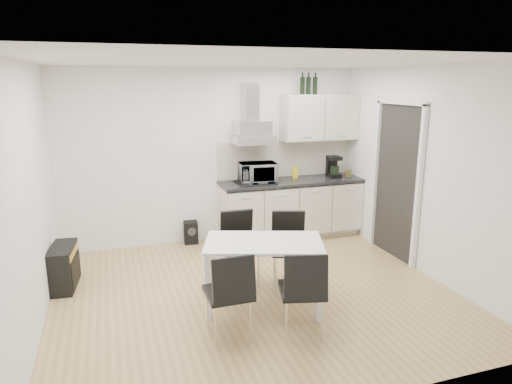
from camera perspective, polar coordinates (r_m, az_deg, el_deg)
ground at (r=5.43m, az=-0.20°, el=-12.53°), size 4.50×4.50×0.00m
wall_back at (r=6.89m, az=-5.35°, el=4.47°), size 4.50×0.10×2.60m
wall_front at (r=3.23m, az=10.84°, el=-6.59°), size 4.50×0.10×2.60m
wall_left at (r=4.83m, az=-26.56°, el=-0.99°), size 0.10×4.00×2.60m
wall_right at (r=6.06m, az=20.48°, el=2.37°), size 0.10×4.00×2.60m
ceiling at (r=4.87m, az=-0.23°, el=16.03°), size 4.50×4.50×0.00m
doorway at (r=6.52m, az=17.05°, el=1.14°), size 0.08×1.04×2.10m
kitchenette at (r=7.09m, az=4.60°, el=0.88°), size 2.22×0.64×2.52m
dining_table at (r=4.89m, az=0.98°, el=-7.26°), size 1.40×1.06×0.75m
chair_far_left at (r=5.50m, az=-1.92°, el=-7.18°), size 0.45×0.51×0.88m
chair_far_right at (r=5.49m, az=4.16°, el=-7.28°), size 0.57×0.61×0.88m
chair_near_left at (r=4.44m, az=-3.49°, el=-12.59°), size 0.45×0.50×0.88m
chair_near_right at (r=4.50m, az=5.75°, el=-12.25°), size 0.55×0.59×0.88m
guitar_amp at (r=5.93m, az=-22.91°, el=-8.61°), size 0.33×0.64×0.51m
floor_speaker at (r=7.00m, az=-8.15°, el=-5.02°), size 0.22×0.20×0.34m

